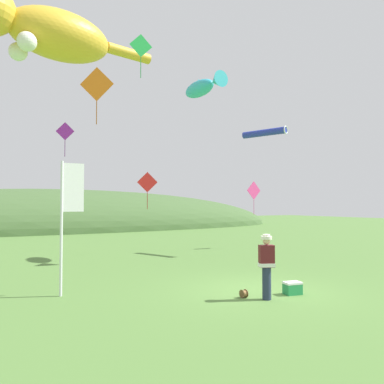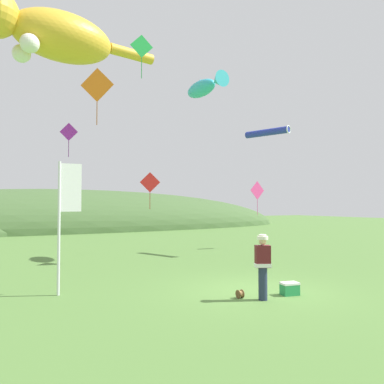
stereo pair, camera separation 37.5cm
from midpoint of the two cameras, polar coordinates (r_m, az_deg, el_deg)
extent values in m
plane|color=#517A38|center=(11.69, 9.19, -14.69)|extent=(120.00, 120.00, 0.00)
ellipsoid|color=#426033|center=(41.70, -20.01, -5.38)|extent=(53.98, 15.37, 8.43)
cylinder|color=#232D47|center=(10.66, 10.30, -13.53)|extent=(0.24, 0.24, 0.88)
cube|color=#59191E|center=(10.53, 10.27, -9.58)|extent=(0.46, 0.38, 0.60)
cube|color=white|center=(10.57, 10.28, -10.87)|extent=(0.49, 0.41, 0.10)
sphere|color=beige|center=(10.48, 10.26, -7.36)|extent=(0.20, 0.20, 0.20)
cylinder|color=silver|center=(10.48, 10.25, -6.87)|extent=(0.30, 0.30, 0.09)
cylinder|color=silver|center=(10.47, 10.25, -6.54)|extent=(0.20, 0.20, 0.07)
cylinder|color=olive|center=(10.82, 6.87, -15.13)|extent=(0.13, 0.17, 0.17)
cylinder|color=brown|center=(10.78, 6.58, -15.18)|extent=(0.01, 0.23, 0.23)
cylinder|color=brown|center=(10.85, 7.16, -15.08)|extent=(0.01, 0.23, 0.23)
cube|color=#268C4C|center=(11.45, 14.14, -14.16)|extent=(0.53, 0.40, 0.30)
cube|color=white|center=(11.42, 14.13, -13.28)|extent=(0.54, 0.41, 0.06)
cylinder|color=silver|center=(11.35, -20.19, -5.20)|extent=(0.08, 0.08, 3.83)
cube|color=white|center=(11.40, -18.53, 0.67)|extent=(0.60, 0.03, 1.40)
ellipsoid|color=gold|center=(20.73, -19.94, 21.45)|extent=(5.30, 3.36, 2.35)
ellipsoid|color=white|center=(20.50, -20.62, 20.45)|extent=(3.40, 1.93, 1.29)
sphere|color=white|center=(19.25, -24.41, 20.16)|extent=(0.85, 0.85, 0.85)
sphere|color=white|center=(20.54, -25.48, 18.74)|extent=(0.85, 0.85, 0.85)
cylinder|color=gold|center=(22.20, -10.12, 20.07)|extent=(2.65, 0.98, 0.57)
ellipsoid|color=#33B2CC|center=(19.26, 0.52, 15.45)|extent=(0.93, 2.23, 0.77)
cone|color=#33B2CC|center=(18.12, 3.15, 16.59)|extent=(0.81, 0.75, 0.77)
cone|color=#33B2CC|center=(19.41, 0.41, 16.33)|extent=(0.38, 0.38, 0.36)
sphere|color=black|center=(19.99, 0.03, 14.99)|extent=(0.18, 0.18, 0.18)
cylinder|color=#2633A5|center=(20.61, 10.40, 8.87)|extent=(1.25, 2.46, 0.36)
torus|color=white|center=(20.06, 13.58, 9.19)|extent=(0.43, 0.22, 0.44)
cube|color=red|center=(20.18, -7.35, 1.50)|extent=(1.03, 0.41, 1.09)
cylinder|color=black|center=(20.19, -7.36, 1.49)|extent=(0.69, 0.28, 0.02)
cube|color=maroon|center=(20.14, -7.36, -1.34)|extent=(0.03, 0.02, 0.90)
cube|color=purple|center=(22.00, -19.25, 8.74)|extent=(0.91, 0.45, 1.00)
cylinder|color=black|center=(22.01, -19.25, 8.74)|extent=(0.62, 0.30, 0.02)
cube|color=#6B1A7C|center=(21.85, -19.28, 6.29)|extent=(0.03, 0.02, 0.90)
cube|color=#E53F8C|center=(22.62, 8.93, 0.24)|extent=(1.10, 0.14, 1.11)
cylinder|color=black|center=(22.63, 8.91, 0.23)|extent=(0.74, 0.10, 0.02)
cube|color=#A02C62|center=(22.60, 8.94, -2.31)|extent=(0.03, 0.01, 0.90)
cube|color=green|center=(17.29, -8.46, 21.20)|extent=(0.99, 0.17, 0.99)
cylinder|color=black|center=(17.30, -8.48, 21.19)|extent=(0.66, 0.12, 0.02)
cube|color=#1A7C35|center=(16.94, -8.48, 18.25)|extent=(0.03, 0.01, 0.90)
cube|color=orange|center=(15.50, -15.00, 15.60)|extent=(1.12, 0.75, 1.34)
cylinder|color=black|center=(15.51, -15.01, 15.59)|extent=(0.76, 0.51, 0.02)
cube|color=#A95011|center=(15.20, -15.04, 11.58)|extent=(0.03, 0.02, 0.90)
camera|label=1|loc=(0.19, -90.73, 0.02)|focal=35.00mm
camera|label=2|loc=(0.19, 89.27, -0.02)|focal=35.00mm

